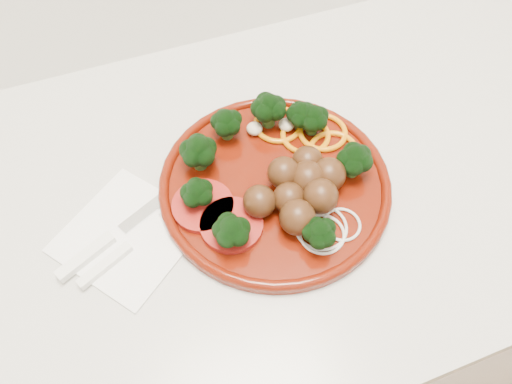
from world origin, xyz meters
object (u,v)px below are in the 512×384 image
object	(u,v)px
plate	(275,176)
knife	(108,239)
napkin	(128,235)
fork	(119,254)

from	to	relation	value
plate	knife	size ratio (longest dim) A/B	1.64
napkin	knife	bearing A→B (deg)	-177.50
napkin	knife	distance (m)	0.02
plate	napkin	bearing A→B (deg)	-178.10
plate	napkin	size ratio (longest dim) A/B	2.06
napkin	fork	bearing A→B (deg)	-121.53
plate	fork	xyz separation A→B (m)	(-0.21, -0.03, -0.01)
plate	napkin	xyz separation A→B (m)	(-0.20, -0.01, -0.02)
napkin	fork	world-z (taller)	fork
knife	fork	world-z (taller)	knife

